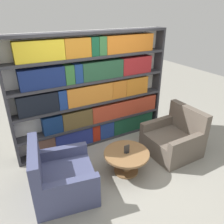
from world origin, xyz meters
name	(u,v)px	position (x,y,z in m)	size (l,w,h in m)	color
ground_plane	(126,175)	(0.00, 0.00, 0.00)	(14.00, 14.00, 0.00)	gray
bookshelf	(94,93)	(0.02, 1.30, 1.13)	(3.26, 0.30, 2.32)	silver
armchair_left	(61,178)	(-1.11, 0.15, 0.29)	(1.07, 1.09, 0.92)	#42476B
armchair_right	(174,139)	(1.22, 0.14, 0.29)	(0.92, 0.95, 0.92)	brown
coffee_table	(126,158)	(0.06, 0.08, 0.30)	(0.80, 0.80, 0.41)	brown
table_sign	(127,149)	(0.06, 0.08, 0.48)	(0.11, 0.06, 0.15)	black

